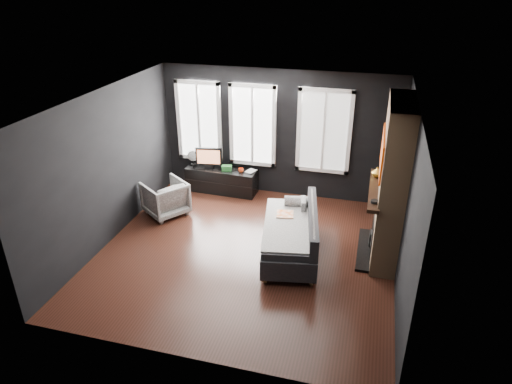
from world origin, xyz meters
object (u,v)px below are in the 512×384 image
(media_console, at_px, (222,180))
(book, at_px, (247,165))
(sofa, at_px, (290,232))
(mantel_vase, at_px, (377,172))
(monitor, at_px, (209,157))
(mug, at_px, (241,170))
(armchair, at_px, (165,196))

(media_console, distance_m, book, 0.70)
(sofa, relative_size, mantel_vase, 10.69)
(book, relative_size, mantel_vase, 1.30)
(monitor, xyz_separation_m, mug, (0.75, -0.06, -0.20))
(media_console, bearing_deg, sofa, -44.22)
(armchair, distance_m, monitor, 1.42)
(sofa, height_order, mantel_vase, mantel_vase)
(armchair, relative_size, monitor, 1.32)
(mantel_vase, bearing_deg, media_console, 159.89)
(sofa, height_order, mug, sofa)
(mantel_vase, bearing_deg, armchair, -178.68)
(mug, distance_m, mantel_vase, 3.09)
(armchair, height_order, book, book)
(monitor, distance_m, mug, 0.77)
(sofa, relative_size, book, 8.22)
(book, bearing_deg, mug, -134.45)
(monitor, bearing_deg, mantel_vase, -27.04)
(media_console, distance_m, mantel_vase, 3.62)
(armchair, bearing_deg, media_console, -174.45)
(book, bearing_deg, media_console, -174.71)
(mug, bearing_deg, mantel_vase, -22.07)
(sofa, height_order, armchair, sofa)
(mug, bearing_deg, book, 45.55)
(mug, relative_size, book, 0.48)
(sofa, bearing_deg, media_console, 123.50)
(media_console, bearing_deg, mantel_vase, -17.74)
(armchair, bearing_deg, book, 171.05)
(media_console, distance_m, mug, 0.57)
(mantel_vase, bearing_deg, mug, 157.93)
(media_console, bearing_deg, book, 7.65)
(sofa, relative_size, monitor, 3.36)
(sofa, height_order, monitor, monitor)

